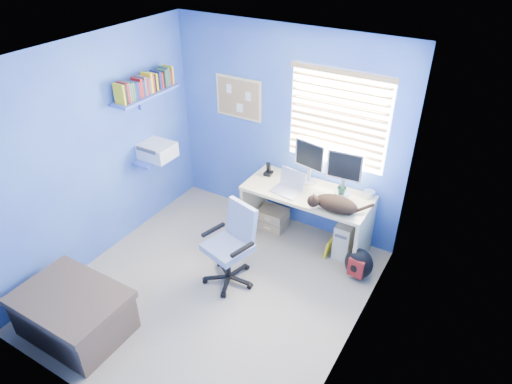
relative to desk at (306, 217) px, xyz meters
The scene contains 23 objects.
floor 1.40m from the desk, 111.37° to the right, with size 3.00×3.20×0.00m, color tan.
ceiling 2.52m from the desk, 111.37° to the right, with size 3.00×3.20×0.00m, color white.
wall_back 1.07m from the desk, 144.91° to the left, with size 3.00×0.01×2.50m, color #3448BE.
wall_front 3.03m from the desk, 99.76° to the right, with size 3.00×0.01×2.50m, color #3448BE.
wall_left 2.51m from the desk, 147.78° to the right, with size 0.01×3.20×2.50m, color #3448BE.
wall_right 1.84m from the desk, 51.20° to the right, with size 0.01×3.20×2.50m, color #3448BE.
desk is the anchor object (origin of this frame).
laptop 0.54m from the desk, 148.09° to the right, with size 0.33×0.26×0.22m, color silver.
monitor_left 0.68m from the desk, 113.37° to the left, with size 0.40×0.12×0.54m, color silver.
monitor_right 0.75m from the desk, 24.47° to the left, with size 0.40×0.12×0.54m, color silver.
phone 0.75m from the desk, 169.92° to the left, with size 0.09×0.11×0.17m, color black.
mug 0.57m from the desk, 19.88° to the left, with size 0.10×0.09×0.10m, color #235B33.
cd_spindle 0.80m from the desk, 21.69° to the left, with size 0.13×0.13×0.07m, color silver.
cat 0.66m from the desk, 25.09° to the right, with size 0.48×0.25×0.17m, color black.
tower_pc 0.53m from the desk, 11.06° to the left, with size 0.19×0.44×0.45m, color beige.
drawer_boxes 0.55m from the desk, behind, with size 0.35×0.28×0.27m, color tan.
yellow_book 0.45m from the desk, 16.10° to the right, with size 0.03×0.17×0.24m, color yellow.
backpack 0.84m from the desk, 18.44° to the right, with size 0.32×0.24×0.38m, color black.
bed_corner 2.74m from the desk, 118.61° to the right, with size 0.98×0.70×0.47m, color brown.
office_chair 1.09m from the desk, 112.44° to the right, with size 0.66×0.66×0.92m.
window_blinds 1.23m from the desk, 63.09° to the left, with size 1.15×0.05×1.10m.
corkboard 1.67m from the desk, 164.09° to the left, with size 0.64×0.02×0.52m.
wall_shelves 2.19m from the desk, 164.68° to the right, with size 0.42×0.90×1.05m.
Camera 1 is at (2.25, -2.90, 3.55)m, focal length 32.00 mm.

